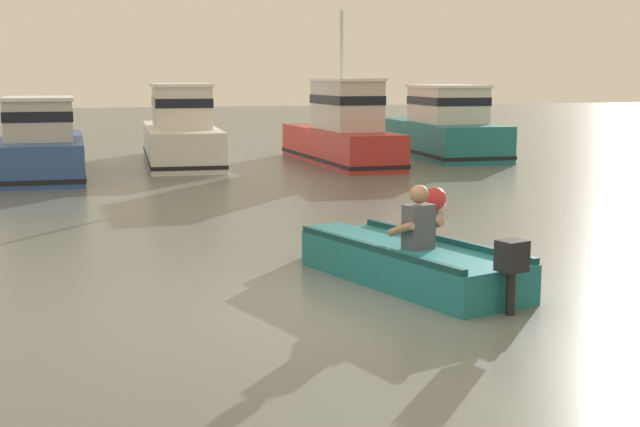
{
  "coord_description": "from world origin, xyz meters",
  "views": [
    {
      "loc": [
        -2.85,
        -8.4,
        2.43
      ],
      "look_at": [
        0.51,
        2.87,
        0.55
      ],
      "focal_mm": 48.48,
      "sensor_mm": 36.0,
      "label": 1
    }
  ],
  "objects_px": {
    "mooring_buoy": "(435,199)",
    "rowboat_with_person": "(406,261)",
    "moored_boat_teal": "(442,129)",
    "moored_boat_red": "(342,132)",
    "moored_boat_white": "(181,134)",
    "moored_boat_blue": "(41,146)"
  },
  "relations": [
    {
      "from": "rowboat_with_person",
      "to": "moored_boat_teal",
      "type": "height_order",
      "value": "moored_boat_teal"
    },
    {
      "from": "rowboat_with_person",
      "to": "moored_boat_red",
      "type": "xyz_separation_m",
      "value": [
        3.59,
        13.5,
        0.62
      ]
    },
    {
      "from": "mooring_buoy",
      "to": "moored_boat_white",
      "type": "bearing_deg",
      "value": 108.25
    },
    {
      "from": "moored_boat_teal",
      "to": "moored_boat_red",
      "type": "bearing_deg",
      "value": -159.29
    },
    {
      "from": "moored_boat_white",
      "to": "mooring_buoy",
      "type": "height_order",
      "value": "moored_boat_white"
    },
    {
      "from": "moored_boat_blue",
      "to": "mooring_buoy",
      "type": "height_order",
      "value": "moored_boat_blue"
    },
    {
      "from": "moored_boat_teal",
      "to": "mooring_buoy",
      "type": "distance_m",
      "value": 10.99
    },
    {
      "from": "rowboat_with_person",
      "to": "moored_boat_white",
      "type": "height_order",
      "value": "moored_boat_white"
    },
    {
      "from": "moored_boat_white",
      "to": "mooring_buoy",
      "type": "relative_size",
      "value": 15.62
    },
    {
      "from": "moored_boat_white",
      "to": "moored_boat_red",
      "type": "distance_m",
      "value": 4.49
    },
    {
      "from": "rowboat_with_person",
      "to": "mooring_buoy",
      "type": "bearing_deg",
      "value": 62.39
    },
    {
      "from": "moored_boat_blue",
      "to": "moored_boat_red",
      "type": "distance_m",
      "value": 7.98
    },
    {
      "from": "rowboat_with_person",
      "to": "moored_boat_blue",
      "type": "height_order",
      "value": "moored_boat_blue"
    },
    {
      "from": "moored_boat_blue",
      "to": "moored_boat_white",
      "type": "distance_m",
      "value": 4.26
    },
    {
      "from": "moored_boat_teal",
      "to": "mooring_buoy",
      "type": "xyz_separation_m",
      "value": [
        -4.67,
        -9.94,
        -0.59
      ]
    },
    {
      "from": "moored_boat_red",
      "to": "moored_boat_white",
      "type": "bearing_deg",
      "value": 162.1
    },
    {
      "from": "mooring_buoy",
      "to": "moored_boat_teal",
      "type": "bearing_deg",
      "value": 64.82
    },
    {
      "from": "moored_boat_blue",
      "to": "moored_boat_teal",
      "type": "xyz_separation_m",
      "value": [
        11.61,
        2.17,
        0.08
      ]
    },
    {
      "from": "rowboat_with_person",
      "to": "moored_boat_white",
      "type": "relative_size",
      "value": 0.55
    },
    {
      "from": "mooring_buoy",
      "to": "rowboat_with_person",
      "type": "bearing_deg",
      "value": -117.61
    },
    {
      "from": "moored_boat_white",
      "to": "moored_boat_teal",
      "type": "height_order",
      "value": "moored_boat_white"
    },
    {
      "from": "moored_boat_blue",
      "to": "mooring_buoy",
      "type": "xyz_separation_m",
      "value": [
        6.94,
        -7.76,
        -0.51
      ]
    }
  ]
}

